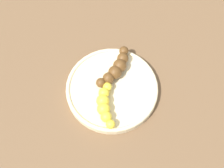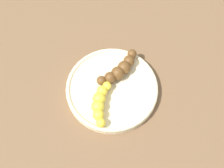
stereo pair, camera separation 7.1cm
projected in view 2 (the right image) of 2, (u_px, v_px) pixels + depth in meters
The scene contains 4 objects.
ground_plane at pixel (112, 91), 0.75m from camera, with size 2.40×2.40×0.00m, color brown.
fruit_bowl at pixel (112, 89), 0.73m from camera, with size 0.23×0.23×0.02m.
banana_overripe at pixel (120, 69), 0.73m from camera, with size 0.12×0.08×0.03m.
banana_yellow at pixel (100, 103), 0.69m from camera, with size 0.06×0.11×0.03m.
Camera 2 is at (0.08, 0.31, 0.67)m, focal length 47.53 mm.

